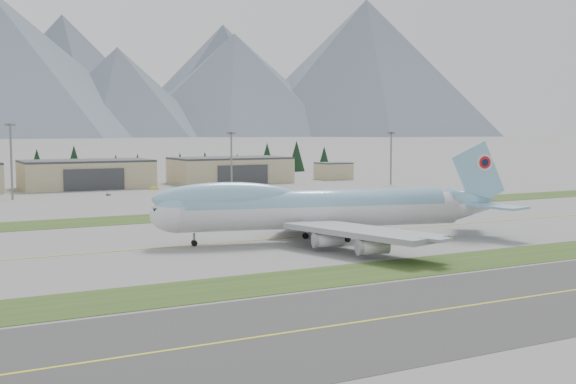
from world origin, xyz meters
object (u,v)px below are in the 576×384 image
boeing_747_freighter (318,208)px  service_vehicle_c (243,184)px  hangar_center (86,174)px  hangar_right (230,170)px  service_vehicle_b (154,189)px  service_vehicle_a (108,195)px

boeing_747_freighter → service_vehicle_c: boeing_747_freighter is taller
hangar_center → hangar_right: size_ratio=1.00×
hangar_center → service_vehicle_b: (20.77, -18.95, -5.39)m
service_vehicle_c → boeing_747_freighter: bearing=-83.3°
boeing_747_freighter → service_vehicle_c: 154.05m
hangar_right → service_vehicle_b: (-39.23, -18.95, -5.39)m
boeing_747_freighter → hangar_center: bearing=107.4°
boeing_747_freighter → hangar_right: 163.68m
hangar_right → service_vehicle_c: hangar_right is taller
hangar_right → service_vehicle_a: (-60.37, -34.97, -5.39)m
service_vehicle_a → boeing_747_freighter: bearing=-72.5°
service_vehicle_c → service_vehicle_a: bearing=-132.9°
hangar_center → service_vehicle_b: size_ratio=13.94×
hangar_right → service_vehicle_c: size_ratio=12.16×
boeing_747_freighter → service_vehicle_b: bearing=99.3°
hangar_center → hangar_right: 60.00m
service_vehicle_b → service_vehicle_c: (40.33, 8.33, 0.00)m
service_vehicle_b → service_vehicle_a: bearing=134.3°
service_vehicle_a → service_vehicle_b: 26.53m
service_vehicle_b → service_vehicle_c: 41.18m
hangar_right → service_vehicle_c: bearing=-84.1°
service_vehicle_c → hangar_center: bearing=-164.4°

